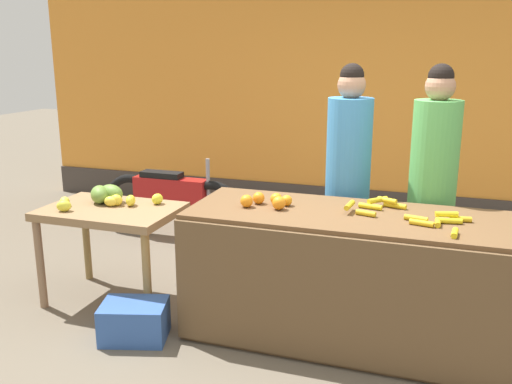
{
  "coord_description": "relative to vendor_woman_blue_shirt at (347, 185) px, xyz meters",
  "views": [
    {
      "loc": [
        0.83,
        -3.52,
        1.94
      ],
      "look_at": [
        -0.41,
        0.15,
        0.95
      ],
      "focal_mm": 39.03,
      "sensor_mm": 36.0,
      "label": 1
    }
  ],
  "objects": [
    {
      "name": "side_table_wooden",
      "position": [
        -1.7,
        -0.65,
        -0.27
      ],
      "size": [
        1.02,
        0.69,
        0.76
      ],
      "color": "olive",
      "rests_on": "ground"
    },
    {
      "name": "vendor_woman_green_shirt",
      "position": [
        0.62,
        -0.03,
        0.0
      ],
      "size": [
        0.34,
        0.34,
        1.85
      ],
      "color": "#33333D",
      "rests_on": "ground"
    },
    {
      "name": "vendor_woman_blue_shirt",
      "position": [
        0.0,
        0.0,
        0.0
      ],
      "size": [
        0.34,
        0.34,
        1.84
      ],
      "color": "#33333D",
      "rests_on": "ground"
    },
    {
      "name": "ground_plane",
      "position": [
        -0.16,
        -0.65,
        -0.93
      ],
      "size": [
        24.0,
        24.0,
        0.0
      ],
      "primitive_type": "plane",
      "color": "#665B4C"
    },
    {
      "name": "produce_crate",
      "position": [
        -1.24,
        -1.14,
        -0.8
      ],
      "size": [
        0.51,
        0.43,
        0.26
      ],
      "primitive_type": "cube",
      "rotation": [
        0.0,
        0.0,
        0.29
      ],
      "color": "#3359A5",
      "rests_on": "ground"
    },
    {
      "name": "banana_bunch_pile",
      "position": [
        0.49,
        -0.62,
        -0.01
      ],
      "size": [
        0.79,
        0.61,
        0.07
      ],
      "color": "yellow",
      "rests_on": "fruit_stall_counter"
    },
    {
      "name": "market_wall_back",
      "position": [
        -0.16,
        2.27,
        0.46
      ],
      "size": [
        8.36,
        0.23,
        2.84
      ],
      "color": "orange",
      "rests_on": "ground"
    },
    {
      "name": "orange_pile",
      "position": [
        -0.43,
        -0.66,
        0.01
      ],
      "size": [
        0.33,
        0.21,
        0.09
      ],
      "color": "orange",
      "rests_on": "fruit_stall_counter"
    },
    {
      "name": "fruit_stall_counter",
      "position": [
        0.15,
        -0.66,
        -0.48
      ],
      "size": [
        2.19,
        0.83,
        0.9
      ],
      "color": "brown",
      "rests_on": "ground"
    },
    {
      "name": "parked_motorcycle",
      "position": [
        -1.98,
        0.87,
        -0.53
      ],
      "size": [
        1.6,
        0.18,
        0.88
      ],
      "color": "black",
      "rests_on": "ground"
    },
    {
      "name": "produce_sack",
      "position": [
        -0.94,
        0.08,
        -0.68
      ],
      "size": [
        0.46,
        0.43,
        0.51
      ],
      "primitive_type": "ellipsoid",
      "rotation": [
        0.0,
        0.0,
        2.68
      ],
      "color": "maroon",
      "rests_on": "ground"
    },
    {
      "name": "mango_papaya_pile",
      "position": [
        -1.79,
        -0.56,
        -0.1
      ],
      "size": [
        0.76,
        0.52,
        0.14
      ],
      "color": "yellow",
      "rests_on": "side_table_wooden"
    }
  ]
}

